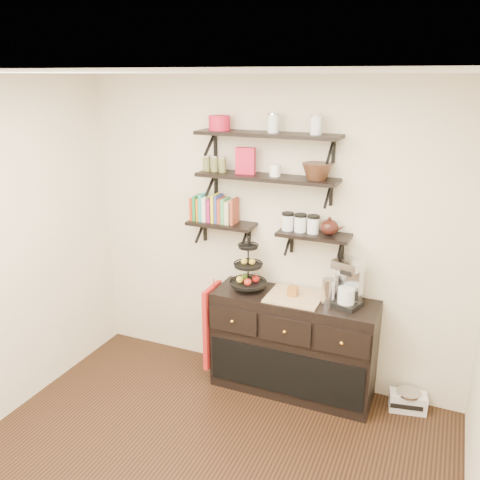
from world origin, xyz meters
name	(u,v)px	position (x,y,z in m)	size (l,w,h in m)	color
ceiling	(156,73)	(0.00, 0.00, 2.70)	(3.50, 3.50, 0.02)	white
back_wall	(271,235)	(0.00, 1.75, 1.35)	(3.50, 0.02, 2.70)	silver
shelf_top	(267,135)	(0.00, 1.62, 2.23)	(1.20, 0.27, 0.23)	black
shelf_mid	(267,178)	(0.00, 1.62, 1.88)	(1.20, 0.27, 0.23)	black
shelf_low_left	(222,224)	(-0.42, 1.63, 1.43)	(0.60, 0.25, 0.23)	black
shelf_low_right	(314,236)	(0.42, 1.63, 1.43)	(0.60, 0.25, 0.23)	black
cookbooks	(216,209)	(-0.47, 1.63, 1.57)	(0.43, 0.15, 0.26)	#B02F12
glass_canisters	(300,224)	(0.30, 1.63, 1.51)	(0.32, 0.10, 0.13)	silver
sideboard	(293,344)	(0.31, 1.51, 0.45)	(1.40, 0.50, 0.92)	black
fruit_stand	(249,272)	(-0.12, 1.52, 1.06)	(0.32, 0.32, 0.47)	black
candle	(293,291)	(0.29, 1.51, 0.96)	(0.08, 0.08, 0.08)	#925621
coffee_maker	(348,283)	(0.74, 1.54, 1.09)	(0.27, 0.27, 0.40)	black
thermal_carafe	(328,292)	(0.60, 1.49, 1.01)	(0.11, 0.11, 0.22)	silver
apron	(213,325)	(-0.42, 1.41, 0.54)	(0.04, 0.32, 0.75)	#A71D12
radio	(408,401)	(1.30, 1.61, 0.09)	(0.32, 0.23, 0.18)	silver
recipe_box	(245,161)	(-0.19, 1.61, 2.01)	(0.16, 0.06, 0.22)	#B41430
walnut_bowl	(317,171)	(0.42, 1.61, 1.96)	(0.24, 0.24, 0.13)	black
ramekins	(275,170)	(0.07, 1.61, 1.95)	(0.09, 0.09, 0.10)	white
teapot	(329,226)	(0.54, 1.63, 1.53)	(0.20, 0.15, 0.15)	black
red_pot	(219,123)	(-0.42, 1.61, 2.31)	(0.18, 0.18, 0.12)	#B41430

